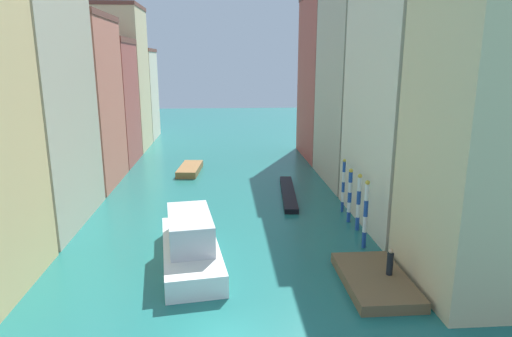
# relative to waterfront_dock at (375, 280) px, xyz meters

# --- Properties ---
(ground_plane) EXTENTS (154.00, 154.00, 0.00)m
(ground_plane) POSITION_rel_waterfront_dock_xyz_m (-8.70, 20.14, -0.30)
(ground_plane) COLOR #1E6B66
(building_left_1) EXTENTS (7.03, 11.87, 22.72)m
(building_left_1) POSITION_rel_waterfront_dock_xyz_m (-22.94, 11.74, 11.07)
(building_left_1) COLOR #BCB299
(building_left_1) RESTS_ON ground
(building_left_2) EXTENTS (7.03, 10.20, 16.93)m
(building_left_2) POSITION_rel_waterfront_dock_xyz_m (-22.94, 23.11, 8.17)
(building_left_2) COLOR #C6705B
(building_left_2) RESTS_ON ground
(building_left_3) EXTENTS (7.03, 9.00, 15.10)m
(building_left_3) POSITION_rel_waterfront_dock_xyz_m (-22.94, 32.91, 7.26)
(building_left_3) COLOR #B25147
(building_left_3) RESTS_ON ground
(building_left_4) EXTENTS (7.03, 8.94, 19.86)m
(building_left_4) POSITION_rel_waterfront_dock_xyz_m (-22.94, 42.13, 9.64)
(building_left_4) COLOR beige
(building_left_4) RESTS_ON ground
(building_left_5) EXTENTS (7.03, 8.35, 14.33)m
(building_left_5) POSITION_rel_waterfront_dock_xyz_m (-22.94, 51.15, 6.87)
(building_left_5) COLOR beige
(building_left_5) RESTS_ON ground
(building_right_0) EXTENTS (7.03, 8.11, 18.74)m
(building_right_0) POSITION_rel_waterfront_dock_xyz_m (5.53, -0.41, 9.08)
(building_right_0) COLOR beige
(building_right_0) RESTS_ON ground
(building_right_1) EXTENTS (7.03, 12.22, 18.03)m
(building_right_1) POSITION_rel_waterfront_dock_xyz_m (5.53, 10.08, 8.72)
(building_right_1) COLOR beige
(building_right_1) RESTS_ON ground
(building_right_2) EXTENTS (7.03, 11.98, 19.95)m
(building_right_2) POSITION_rel_waterfront_dock_xyz_m (5.53, 22.42, 9.69)
(building_right_2) COLOR #BCB299
(building_right_2) RESTS_ON ground
(building_right_3) EXTENTS (7.03, 12.16, 20.70)m
(building_right_3) POSITION_rel_waterfront_dock_xyz_m (5.53, 34.49, 10.06)
(building_right_3) COLOR #B25147
(building_right_3) RESTS_ON ground
(waterfront_dock) EXTENTS (3.58, 6.33, 0.61)m
(waterfront_dock) POSITION_rel_waterfront_dock_xyz_m (0.00, 0.00, 0.00)
(waterfront_dock) COLOR brown
(waterfront_dock) RESTS_ON ground
(person_on_dock) EXTENTS (0.36, 0.36, 1.56)m
(person_on_dock) POSITION_rel_waterfront_dock_xyz_m (0.82, 0.06, 1.03)
(person_on_dock) COLOR black
(person_on_dock) RESTS_ON waterfront_dock
(mooring_pole_0) EXTENTS (0.32, 0.32, 4.79)m
(mooring_pole_0) POSITION_rel_waterfront_dock_xyz_m (0.98, 5.16, 2.14)
(mooring_pole_0) COLOR #1E479E
(mooring_pole_0) RESTS_ON ground
(mooring_pole_1) EXTENTS (0.33, 0.33, 4.39)m
(mooring_pole_1) POSITION_rel_waterfront_dock_xyz_m (1.48, 8.35, 1.94)
(mooring_pole_1) COLOR #1E479E
(mooring_pole_1) RESTS_ON ground
(mooring_pole_2) EXTENTS (0.33, 0.33, 4.36)m
(mooring_pole_2) POSITION_rel_waterfront_dock_xyz_m (1.32, 10.12, 1.93)
(mooring_pole_2) COLOR #1E479E
(mooring_pole_2) RESTS_ON ground
(mooring_pole_3) EXTENTS (0.28, 0.28, 4.58)m
(mooring_pole_3) POSITION_rel_waterfront_dock_xyz_m (1.46, 12.53, 2.03)
(mooring_pole_3) COLOR #1E479E
(mooring_pole_3) RESTS_ON ground
(vaporetto_white) EXTENTS (4.70, 10.19, 3.20)m
(vaporetto_white) POSITION_rel_waterfront_dock_xyz_m (-10.68, 3.78, 0.96)
(vaporetto_white) COLOR white
(vaporetto_white) RESTS_ON ground
(gondola_black) EXTENTS (2.15, 10.77, 0.45)m
(gondola_black) POSITION_rel_waterfront_dock_xyz_m (-2.43, 17.44, -0.08)
(gondola_black) COLOR black
(gondola_black) RESTS_ON ground
(motorboat_0) EXTENTS (2.76, 6.35, 0.72)m
(motorboat_0) POSITION_rel_waterfront_dock_xyz_m (-12.40, 27.23, 0.06)
(motorboat_0) COLOR olive
(motorboat_0) RESTS_ON ground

